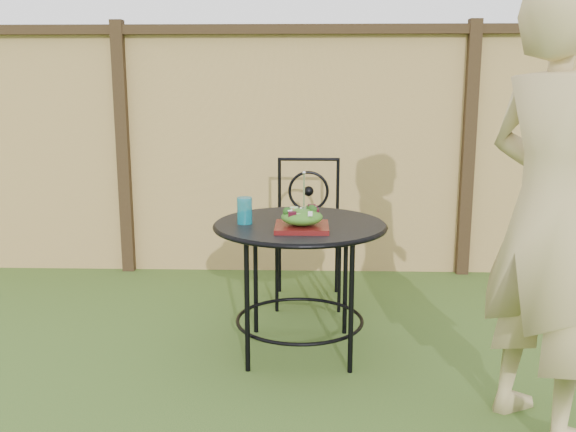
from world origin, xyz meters
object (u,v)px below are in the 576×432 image
(patio_table, at_px, (300,248))
(patio_chair, at_px, (308,227))
(diner, at_px, (552,214))
(salad_plate, at_px, (302,227))

(patio_table, distance_m, patio_chair, 0.88)
(patio_table, height_order, patio_chair, patio_chair)
(patio_chair, xyz_separation_m, diner, (0.98, -1.63, 0.43))
(diner, distance_m, salad_plate, 1.20)
(patio_chair, distance_m, salad_plate, 1.05)
(patio_table, height_order, salad_plate, salad_plate)
(patio_table, bearing_deg, diner, -36.45)
(diner, bearing_deg, salad_plate, 32.44)
(patio_chair, height_order, diner, diner)
(salad_plate, bearing_deg, patio_table, 94.30)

